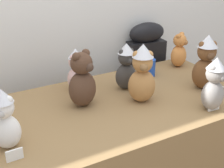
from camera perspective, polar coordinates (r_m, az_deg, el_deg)
The scene contains 14 objects.
display_table at distance 2.00m, azimuth 0.00°, elevation -12.96°, with size 1.64×0.82×0.74m, color olive.
instrument_case at distance 2.61m, azimuth 5.59°, elevation -0.25°, with size 0.29×0.15×1.01m.
teddy_bear_ash at distance 1.77m, azimuth 17.06°, elevation -0.09°, with size 0.15×0.14×0.29m.
teddy_bear_caramel at distance 1.78m, azimuth 5.19°, elevation 1.70°, with size 0.19×0.18×0.33m.
teddy_bear_blush at distance 1.93m, azimuth -6.15°, elevation 2.37°, with size 0.15×0.14×0.25m.
teddy_bear_charcoal at distance 1.94m, azimuth 2.43°, elevation 2.93°, with size 0.13×0.12×0.28m.
teddy_bear_chestnut at distance 2.01m, azimuth 15.75°, elevation 3.52°, with size 0.18×0.16×0.33m.
teddy_bear_ginger at distance 2.34m, azimuth 11.42°, elevation 5.56°, with size 0.16×0.15×0.24m.
teddy_bear_snow at distance 1.46m, azimuth -17.92°, elevation -5.85°, with size 0.16×0.15×0.28m.
teddy_bear_cocoa at distance 1.74m, azimuth -5.12°, elevation 0.56°, with size 0.20×0.18×0.31m.
party_cup_blue at distance 2.17m, azimuth 6.37°, elevation 2.84°, with size 0.08×0.08×0.11m, color blue.
name_card_front_left at distance 1.42m, azimuth -16.35°, elevation -11.57°, with size 0.07×0.01×0.05m, color white.
name_card_front_middle at distance 1.81m, azimuth 17.06°, elevation -3.61°, with size 0.07×0.01×0.05m, color white.
name_card_front_right at distance 1.99m, azimuth 17.73°, elevation -1.20°, with size 0.07×0.01×0.05m, color white.
Camera 1 is at (-0.80, -1.14, 1.57)m, focal length 53.39 mm.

